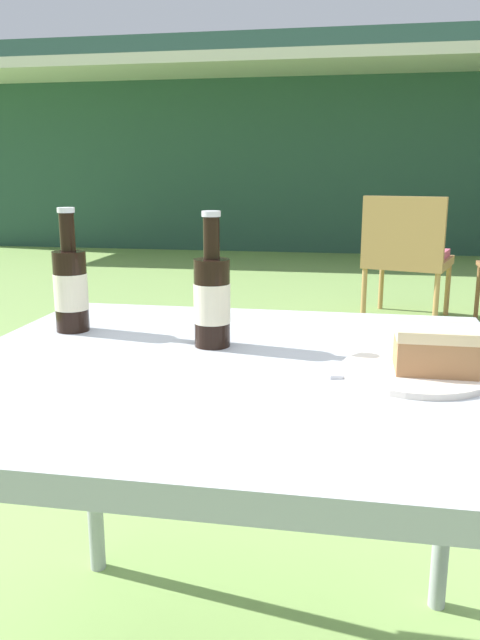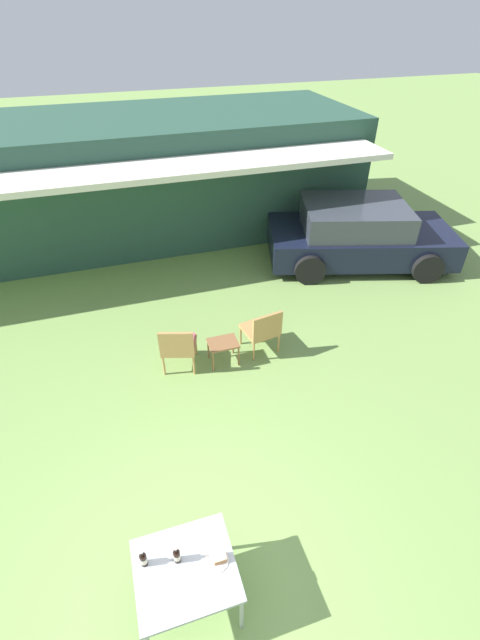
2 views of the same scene
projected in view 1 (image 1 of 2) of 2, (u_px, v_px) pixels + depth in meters
cabin_building at (354, 149)px, 9.60m from camera, size 11.89×5.02×2.75m
wicker_chair_cushioned at (407, 253)px, 4.31m from camera, size 0.68×0.68×0.87m
patio_table at (230, 397)px, 1.06m from camera, size 0.94×0.85×0.71m
cake_on_plate at (427, 358)px, 0.97m from camera, size 0.23×0.23×0.08m
cola_bottle_near at (212, 298)px, 1.13m from camera, size 0.07×0.07×0.25m
cola_bottle_far at (71, 287)px, 1.24m from camera, size 0.07×0.07×0.25m
fork at (391, 375)px, 0.97m from camera, size 0.19×0.06×0.01m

